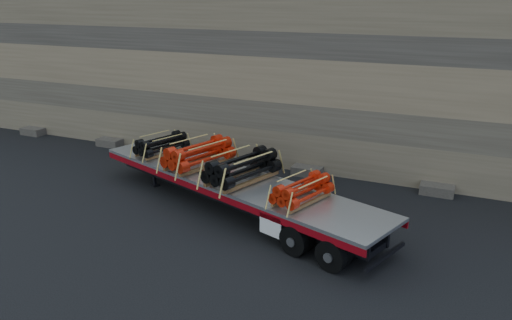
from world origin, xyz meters
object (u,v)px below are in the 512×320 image
(bundle_midfront, at_px, (199,155))
(bundle_midrear, at_px, (242,168))
(bundle_rear, at_px, (302,191))
(trailer, at_px, (232,194))
(bundle_front, at_px, (162,145))

(bundle_midfront, relative_size, bundle_midrear, 0.98)
(bundle_midfront, height_order, bundle_rear, bundle_midfront)
(trailer, relative_size, bundle_midfront, 4.70)
(bundle_front, relative_size, bundle_midfront, 0.79)
(trailer, distance_m, bundle_midrear, 1.13)
(trailer, xyz_separation_m, bundle_rear, (2.79, -0.96, 0.92))
(bundle_front, bearing_deg, trailer, 0.00)
(trailer, xyz_separation_m, bundle_front, (-3.64, 1.26, 0.93))
(bundle_front, xyz_separation_m, bundle_midrear, (4.09, -1.41, 0.10))
(bundle_midrear, height_order, bundle_rear, bundle_midrear)
(bundle_front, xyz_separation_m, bundle_rear, (6.43, -2.22, -0.00))
(bundle_midrear, relative_size, bundle_rear, 1.30)
(bundle_front, bearing_deg, bundle_midrear, 0.00)
(bundle_front, height_order, bundle_rear, bundle_front)
(trailer, relative_size, bundle_rear, 6.01)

